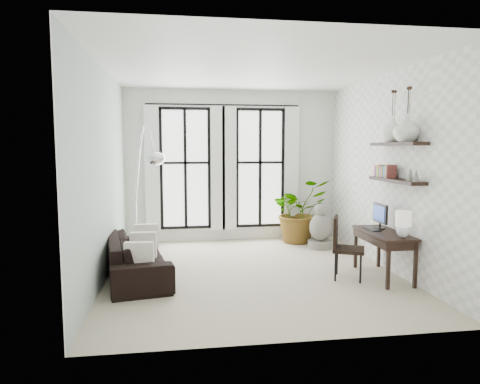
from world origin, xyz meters
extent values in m
plane|color=#BBB395|center=(0.00, 0.00, 0.00)|extent=(5.00, 5.00, 0.00)
plane|color=white|center=(0.00, 0.00, 3.20)|extent=(5.00, 5.00, 0.00)
plane|color=#A6B9B0|center=(-2.25, 0.00, 1.60)|extent=(0.00, 5.00, 5.00)
plane|color=white|center=(2.25, 0.00, 1.60)|extent=(0.00, 5.00, 5.00)
plane|color=white|center=(0.00, 2.50, 1.60)|extent=(4.50, 0.00, 4.50)
cube|color=white|center=(-1.00, 2.47, 1.55)|extent=(1.00, 0.02, 2.50)
cube|color=white|center=(-1.68, 2.37, 1.55)|extent=(0.30, 0.04, 2.60)
cube|color=white|center=(-0.32, 2.37, 1.55)|extent=(0.30, 0.04, 2.60)
cube|color=white|center=(0.60, 2.47, 1.55)|extent=(1.00, 0.02, 2.50)
cube|color=white|center=(-0.08, 2.37, 1.55)|extent=(0.30, 0.04, 2.60)
cube|color=white|center=(1.28, 2.37, 1.55)|extent=(0.30, 0.04, 2.60)
cylinder|color=black|center=(-0.20, 2.38, 2.88)|extent=(3.20, 0.03, 0.03)
cube|color=black|center=(2.11, -0.56, 1.50)|extent=(0.25, 1.30, 0.05)
cube|color=black|center=(2.11, -0.56, 2.05)|extent=(0.25, 1.30, 0.05)
cube|color=#E43953|center=(2.11, -0.01, 1.61)|extent=(0.16, 0.04, 0.18)
cube|color=#2F5CA6|center=(2.11, -0.05, 1.61)|extent=(0.16, 0.04, 0.18)
cube|color=yellow|center=(2.11, -0.10, 1.61)|extent=(0.16, 0.04, 0.18)
cube|color=#2D8733|center=(2.11, -0.14, 1.61)|extent=(0.16, 0.04, 0.18)
cube|color=#A556C9|center=(2.11, -0.19, 1.61)|extent=(0.16, 0.04, 0.18)
cube|color=#C8702C|center=(2.11, -0.23, 1.61)|extent=(0.16, 0.04, 0.18)
cube|color=#515151|center=(2.11, -0.28, 1.61)|extent=(0.16, 0.04, 0.18)
cube|color=#34A2B7|center=(2.11, -0.32, 1.61)|extent=(0.16, 0.04, 0.18)
cube|color=tan|center=(2.11, -0.37, 1.61)|extent=(0.16, 0.04, 0.18)
cube|color=brown|center=(2.11, -0.41, 1.61)|extent=(0.16, 0.04, 0.18)
cone|color=gray|center=(2.11, -0.96, 1.61)|extent=(0.10, 0.10, 0.18)
cone|color=gray|center=(2.11, -1.11, 1.61)|extent=(0.10, 0.10, 0.18)
imported|color=black|center=(-1.80, 0.03, 0.31)|extent=(1.19, 2.26, 0.63)
cube|color=white|center=(-1.70, -0.67, 0.50)|extent=(0.40, 0.12, 0.40)
cube|color=white|center=(-1.70, 0.03, 0.50)|extent=(0.40, 0.12, 0.40)
cube|color=white|center=(-1.70, 0.73, 0.50)|extent=(0.40, 0.12, 0.40)
imported|color=#2D7228|center=(1.35, 2.07, 0.67)|extent=(1.47, 1.37, 1.33)
cube|color=black|center=(1.95, -0.56, 0.70)|extent=(0.51, 1.21, 0.04)
cube|color=black|center=(1.93, -0.56, 0.61)|extent=(0.46, 1.15, 0.11)
cube|color=black|center=(1.75, -1.11, 0.34)|extent=(0.05, 0.05, 0.67)
cube|color=black|center=(2.15, -1.11, 0.34)|extent=(0.05, 0.05, 0.67)
cube|color=black|center=(1.75, 0.00, 0.34)|extent=(0.05, 0.05, 0.67)
cube|color=black|center=(2.15, 0.00, 0.34)|extent=(0.05, 0.05, 0.67)
cube|color=black|center=(2.00, -0.32, 0.97)|extent=(0.04, 0.42, 0.30)
cube|color=navy|center=(1.97, -0.32, 0.97)|extent=(0.00, 0.36, 0.24)
cube|color=black|center=(1.86, -0.32, 0.73)|extent=(0.15, 0.40, 0.02)
sphere|color=silver|center=(2.00, -1.02, 0.81)|extent=(0.18, 0.18, 0.18)
cylinder|color=white|center=(2.00, -1.02, 1.00)|extent=(0.22, 0.22, 0.22)
cube|color=black|center=(1.40, -0.54, 0.45)|extent=(0.60, 0.60, 0.05)
cube|color=black|center=(1.22, -0.45, 0.70)|extent=(0.23, 0.43, 0.50)
cylinder|color=black|center=(1.22, -0.72, 0.21)|extent=(0.03, 0.03, 0.42)
cylinder|color=black|center=(1.58, -0.72, 0.21)|extent=(0.03, 0.03, 0.42)
cylinder|color=black|center=(1.22, -0.36, 0.21)|extent=(0.03, 0.03, 0.42)
cylinder|color=black|center=(1.58, -0.36, 0.21)|extent=(0.03, 0.03, 0.42)
cylinder|color=silver|center=(-1.90, 1.04, 0.05)|extent=(0.36, 0.36, 0.10)
cylinder|color=silver|center=(-1.90, 1.04, 0.54)|extent=(0.04, 0.04, 0.99)
ellipsoid|color=silver|center=(-1.50, 0.08, 1.83)|extent=(0.32, 0.32, 0.21)
cylinder|color=gray|center=(1.64, 1.46, 0.07)|extent=(0.49, 0.49, 0.15)
ellipsoid|color=gray|center=(1.64, 1.46, 0.42)|extent=(0.44, 0.44, 0.54)
sphere|color=gray|center=(1.64, 1.46, 0.76)|extent=(0.25, 0.25, 0.25)
imported|color=white|center=(2.11, -0.81, 2.27)|extent=(0.37, 0.37, 0.38)
imported|color=white|center=(2.11, -0.41, 2.27)|extent=(0.37, 0.37, 0.38)
camera|label=1|loc=(-1.15, -6.60, 2.00)|focal=32.00mm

